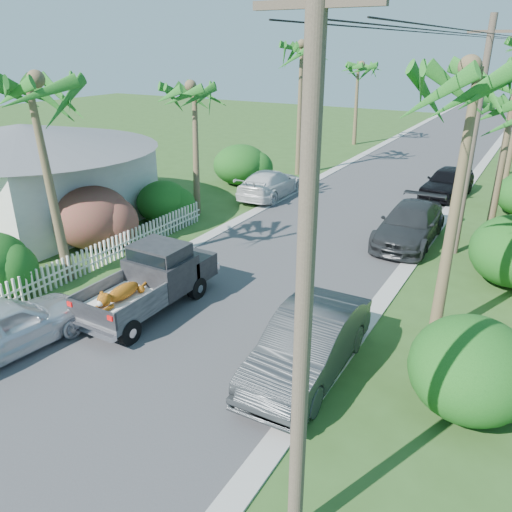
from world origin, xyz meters
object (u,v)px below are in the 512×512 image
Objects in this scene: parked_car_rn at (308,345)px; palm_l_b at (193,87)px; parked_car_rf at (447,182)px; palm_l_a at (32,81)px; parked_car_rm at (410,224)px; parked_car_lf at (270,184)px; palm_l_c at (302,46)px; palm_r_a at (478,70)px; utility_pole_b at (473,141)px; house_left at (29,178)px; parked_car_ln at (5,327)px; utility_pole_c at (511,104)px; pickup_truck at (156,277)px; palm_l_d at (359,65)px; utility_pole_a at (304,305)px.

palm_l_b reaches higher than parked_car_rn.
palm_l_a reaches higher than parked_car_rf.
parked_car_rm is 11.76m from palm_l_b.
palm_l_c is (-1.00, 5.64, 7.16)m from parked_car_lf.
parked_car_rm is at bearing 46.30° from palm_l_a.
parked_car_lf is at bearing 137.49° from palm_r_a.
palm_l_c is 15.05m from utility_pole_b.
parked_car_rn is 7.90m from palm_r_a.
parked_car_rm is 0.62× the size of utility_pole_b.
utility_pole_b is (-0.70, 7.00, -2.82)m from palm_r_a.
palm_r_a reaches higher than parked_car_lf.
parked_car_rn is at bearing -15.31° from house_left.
parked_car_ln is 0.51× the size of utility_pole_c.
palm_l_a is at bearing -175.71° from pickup_truck.
house_left is at bearing 177.03° from palm_r_a.
parked_car_rn reaches higher than parked_car_lf.
house_left is at bearing -131.70° from parked_car_rf.
parked_car_ln is at bearing -85.65° from palm_l_d.
utility_pole_b is (10.60, -3.36, 3.85)m from parked_car_lf.
pickup_truck is 0.56× the size of palm_l_c.
parked_car_ln is at bearing -145.72° from palm_r_a.
parked_car_ln is 7.66m from palm_l_a.
palm_l_b is at bearing 93.81° from palm_l_a.
palm_l_a is at bearing -166.50° from palm_r_a.
palm_r_a reaches higher than house_left.
palm_l_c is 1.02× the size of utility_pole_c.
palm_l_a is at bearing -90.60° from palm_l_c.
parked_car_rn is 23.02m from palm_l_c.
pickup_truck is 11.15m from palm_l_b.
palm_l_c is at bearing 85.43° from palm_l_b.
palm_l_b is 22.00m from palm_l_d.
palm_l_c is at bearing 115.80° from utility_pole_a.
parked_car_rm is at bearing -42.33° from palm_l_c.
parked_car_rm is 0.75× the size of palm_l_b.
palm_l_b is at bearing -94.57° from palm_l_c.
parked_car_rf is 9.47m from utility_pole_b.
palm_l_a reaches higher than palm_l_b.
parked_car_rf is at bearing 89.19° from parked_car_rm.
parked_car_rf reaches higher than parked_car_rm.
utility_pole_b is at bearing 90.00° from utility_pole_a.
parked_car_rm is 0.68× the size of palm_l_a.
palm_l_d reaches higher than house_left.
palm_l_a is 0.89× the size of palm_l_c.
parked_car_ln is 0.60× the size of palm_l_d.
parked_car_lf is at bearing -85.14° from palm_l_d.
palm_l_d reaches higher than parked_car_ln.
pickup_truck is 4.59m from parked_car_ln.
utility_pole_b reaches higher than parked_car_rm.
parked_car_lf is at bearing 120.00° from utility_pole_a.
parked_car_rf is 0.59× the size of palm_l_a.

